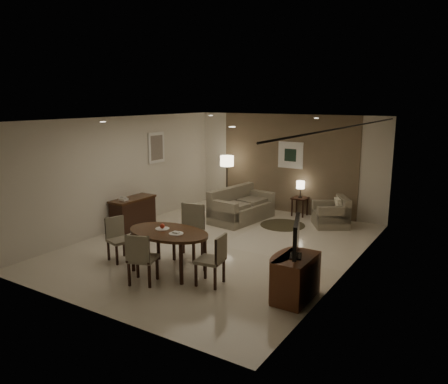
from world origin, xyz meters
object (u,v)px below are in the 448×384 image
Objects in this scene: chair_left at (120,240)px; sofa at (242,205)px; armchair at (331,212)px; floor_lamp at (227,182)px; dining_table at (169,251)px; chair_near at (143,258)px; chair_far at (188,232)px; chair_right at (210,260)px; tv_cabinet at (296,278)px; side_table at (300,207)px; console_desk at (133,213)px.

chair_left is 3.81m from sofa.
armchair is 0.55× the size of floor_lamp.
dining_table is 1.78× the size of chair_near.
dining_table is 1.53× the size of chair_far.
chair_right is 4.07m from sofa.
chair_far is 1.27× the size of armchair.
chair_left is 0.48× the size of sofa.
dining_table is at bearing -163.81° from sofa.
chair_right is at bearing -170.00° from tv_cabinet.
armchair is 1.16m from side_table.
side_table is (0.56, 5.56, -0.20)m from chair_near.
floor_lamp is at bearing -172.07° from side_table.
tv_cabinet is 1.06× the size of chair_left.
tv_cabinet is 1.48m from chair_right.
dining_table is 4.90m from floor_lamp.
console_desk is 5.11m from tv_cabinet.
chair_far is 2.99m from sofa.
chair_left is at bearing -46.82° from chair_near.
armchair is (0.59, 4.48, -0.07)m from chair_right.
chair_near is at bearing -99.03° from chair_far.
chair_near reaches higher than console_desk.
chair_left is at bearing -175.20° from dining_table.
side_table is 0.33× the size of floor_lamp.
chair_near is at bearing -93.23° from dining_table.
console_desk is at bearing 146.04° from dining_table.
chair_right is at bearing -5.59° from dining_table.
side_table is (0.63, 4.18, -0.28)m from chair_far.
floor_lamp is at bearing 21.99° from chair_left.
dining_table is 1.82× the size of chair_right.
sofa is 3.54× the size of side_table.
console_desk is 2.39× the size of side_table.
floor_lamp is at bearing -93.50° from chair_near.
chair_far is (-0.10, 0.73, 0.15)m from dining_table.
console_desk is 2.55m from chair_far.
armchair is (1.60, 5.03, -0.08)m from chair_near.
chair_right is at bearing -73.66° from chair_left.
chair_left is 1.02× the size of armchair.
chair_far is 4.24m from side_table.
chair_far is at bearing -56.76° from armchair.
chair_left reaches higher than side_table.
console_desk is at bearing -88.25° from armchair.
armchair is at bearing 70.43° from dining_table.
chair_near reaches higher than armchair.
chair_far is 2.10× the size of side_table.
tv_cabinet is 2.59m from chair_near.
floor_lamp reaches higher than chair_left.
armchair is at bearing 164.14° from chair_right.
console_desk is at bearing 146.70° from chair_far.
tv_cabinet is 1.08× the size of armchair.
console_desk is at bearing 53.46° from chair_left.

